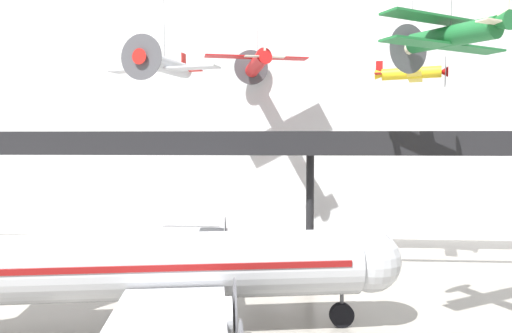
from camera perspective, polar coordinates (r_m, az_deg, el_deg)
hangar_back_wall at (r=49.03m, az=6.29°, el=7.15°), size 140.00×3.00×26.55m
mezzanine_walkway at (r=39.18m, az=6.88°, el=1.90°), size 110.00×3.20×10.71m
airliner_silver_main at (r=24.31m, az=-11.71°, el=-12.17°), size 25.58×29.38×10.01m
suspended_plane_green_biplane at (r=22.31m, az=23.08°, el=14.85°), size 6.32×5.68×8.77m
suspended_plane_silver_racer at (r=27.04m, az=-11.37°, el=12.29°), size 6.75×5.61×8.87m
suspended_plane_yellow_lowwing at (r=35.91m, az=18.85°, el=10.94°), size 5.30×6.28×8.24m
suspended_plane_red_highwing at (r=43.47m, az=0.19°, el=12.83°), size 9.83×8.16×6.47m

